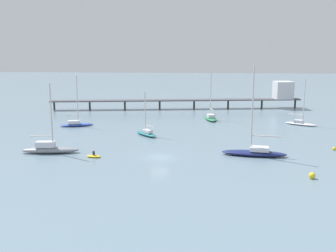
{
  "coord_description": "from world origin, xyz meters",
  "views": [
    {
      "loc": [
        5.79,
        -59.44,
        16.5
      ],
      "look_at": [
        0.0,
        17.04,
        1.5
      ],
      "focal_mm": 43.65,
      "sensor_mm": 36.0,
      "label": 1
    }
  ],
  "objects_px": {
    "pier": "(242,94)",
    "mooring_buoy_near": "(334,149)",
    "sailboat_teal": "(147,133)",
    "mooring_buoy_far": "(312,176)",
    "sailboat_blue": "(76,123)",
    "dinghy_yellow": "(94,156)",
    "sailboat_white": "(301,122)",
    "sailboat_green": "(211,117)",
    "sailboat_gray": "(49,148)",
    "sailboat_navy": "(255,151)"
  },
  "relations": [
    {
      "from": "pier",
      "to": "mooring_buoy_near",
      "type": "bearing_deg",
      "value": -76.88
    },
    {
      "from": "sailboat_teal",
      "to": "mooring_buoy_far",
      "type": "bearing_deg",
      "value": -44.33
    },
    {
      "from": "sailboat_blue",
      "to": "dinghy_yellow",
      "type": "relative_size",
      "value": 4.36
    },
    {
      "from": "sailboat_blue",
      "to": "dinghy_yellow",
      "type": "bearing_deg",
      "value": -67.4
    },
    {
      "from": "sailboat_teal",
      "to": "sailboat_white",
      "type": "distance_m",
      "value": 34.06
    },
    {
      "from": "pier",
      "to": "mooring_buoy_near",
      "type": "xyz_separation_m",
      "value": [
        10.42,
        -44.72,
        -3.59
      ]
    },
    {
      "from": "sailboat_teal",
      "to": "sailboat_green",
      "type": "xyz_separation_m",
      "value": [
        12.46,
        18.01,
        0.06
      ]
    },
    {
      "from": "sailboat_teal",
      "to": "mooring_buoy_near",
      "type": "relative_size",
      "value": 15.39
    },
    {
      "from": "pier",
      "to": "mooring_buoy_far",
      "type": "xyz_separation_m",
      "value": [
        2.92,
        -59.84,
        -3.44
      ]
    },
    {
      "from": "sailboat_white",
      "to": "sailboat_teal",
      "type": "bearing_deg",
      "value": -157.54
    },
    {
      "from": "pier",
      "to": "sailboat_blue",
      "type": "relative_size",
      "value": 6.26
    },
    {
      "from": "sailboat_gray",
      "to": "mooring_buoy_near",
      "type": "bearing_deg",
      "value": 6.6
    },
    {
      "from": "sailboat_navy",
      "to": "sailboat_blue",
      "type": "bearing_deg",
      "value": 148.48
    },
    {
      "from": "sailboat_navy",
      "to": "sailboat_gray",
      "type": "relative_size",
      "value": 1.26
    },
    {
      "from": "pier",
      "to": "sailboat_white",
      "type": "distance_m",
      "value": 25.59
    },
    {
      "from": "pier",
      "to": "sailboat_blue",
      "type": "distance_m",
      "value": 46.74
    },
    {
      "from": "mooring_buoy_near",
      "to": "mooring_buoy_far",
      "type": "bearing_deg",
      "value": -116.4
    },
    {
      "from": "sailboat_blue",
      "to": "sailboat_white",
      "type": "relative_size",
      "value": 1.08
    },
    {
      "from": "sailboat_green",
      "to": "pier",
      "type": "bearing_deg",
      "value": 64.26
    },
    {
      "from": "sailboat_navy",
      "to": "mooring_buoy_far",
      "type": "bearing_deg",
      "value": -61.43
    },
    {
      "from": "sailboat_green",
      "to": "sailboat_white",
      "type": "bearing_deg",
      "value": -14.75
    },
    {
      "from": "dinghy_yellow",
      "to": "mooring_buoy_near",
      "type": "distance_m",
      "value": 38.39
    },
    {
      "from": "sailboat_teal",
      "to": "sailboat_white",
      "type": "bearing_deg",
      "value": 22.46
    },
    {
      "from": "dinghy_yellow",
      "to": "sailboat_gray",
      "type": "bearing_deg",
      "value": 165.47
    },
    {
      "from": "sailboat_white",
      "to": "mooring_buoy_near",
      "type": "height_order",
      "value": "sailboat_white"
    },
    {
      "from": "pier",
      "to": "sailboat_green",
      "type": "height_order",
      "value": "sailboat_green"
    },
    {
      "from": "sailboat_white",
      "to": "sailboat_gray",
      "type": "distance_m",
      "value": 52.41
    },
    {
      "from": "pier",
      "to": "sailboat_blue",
      "type": "bearing_deg",
      "value": -142.88
    },
    {
      "from": "sailboat_blue",
      "to": "sailboat_white",
      "type": "bearing_deg",
      "value": 5.92
    },
    {
      "from": "pier",
      "to": "sailboat_white",
      "type": "relative_size",
      "value": 6.77
    },
    {
      "from": "mooring_buoy_near",
      "to": "mooring_buoy_far",
      "type": "distance_m",
      "value": 16.88
    },
    {
      "from": "sailboat_blue",
      "to": "mooring_buoy_far",
      "type": "height_order",
      "value": "sailboat_blue"
    },
    {
      "from": "pier",
      "to": "mooring_buoy_near",
      "type": "distance_m",
      "value": 46.06
    },
    {
      "from": "dinghy_yellow",
      "to": "mooring_buoy_far",
      "type": "height_order",
      "value": "dinghy_yellow"
    },
    {
      "from": "mooring_buoy_near",
      "to": "sailboat_green",
      "type": "bearing_deg",
      "value": 125.95
    },
    {
      "from": "sailboat_blue",
      "to": "sailboat_gray",
      "type": "xyz_separation_m",
      "value": [
        2.33,
        -21.82,
        0.12
      ]
    },
    {
      "from": "mooring_buoy_far",
      "to": "mooring_buoy_near",
      "type": "bearing_deg",
      "value": 63.6
    },
    {
      "from": "sailboat_white",
      "to": "sailboat_gray",
      "type": "bearing_deg",
      "value": -149.33
    },
    {
      "from": "sailboat_white",
      "to": "mooring_buoy_far",
      "type": "distance_m",
      "value": 37.33
    },
    {
      "from": "sailboat_navy",
      "to": "sailboat_teal",
      "type": "xyz_separation_m",
      "value": [
        -18.36,
        12.94,
        -0.14
      ]
    },
    {
      "from": "sailboat_white",
      "to": "sailboat_navy",
      "type": "bearing_deg",
      "value": -116.8
    },
    {
      "from": "sailboat_navy",
      "to": "pier",
      "type": "bearing_deg",
      "value": 86.64
    },
    {
      "from": "pier",
      "to": "sailboat_teal",
      "type": "bearing_deg",
      "value": -120.39
    },
    {
      "from": "sailboat_white",
      "to": "sailboat_blue",
      "type": "bearing_deg",
      "value": -174.08
    },
    {
      "from": "mooring_buoy_near",
      "to": "sailboat_navy",
      "type": "bearing_deg",
      "value": -161.48
    },
    {
      "from": "sailboat_blue",
      "to": "mooring_buoy_near",
      "type": "xyz_separation_m",
      "value": [
        47.61,
        -16.58,
        -0.39
      ]
    },
    {
      "from": "mooring_buoy_near",
      "to": "dinghy_yellow",
      "type": "bearing_deg",
      "value": -169.19
    },
    {
      "from": "sailboat_blue",
      "to": "sailboat_green",
      "type": "distance_m",
      "value": 30.08
    },
    {
      "from": "sailboat_teal",
      "to": "sailboat_green",
      "type": "bearing_deg",
      "value": 55.32
    },
    {
      "from": "sailboat_green",
      "to": "dinghy_yellow",
      "type": "relative_size",
      "value": 4.67
    }
  ]
}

